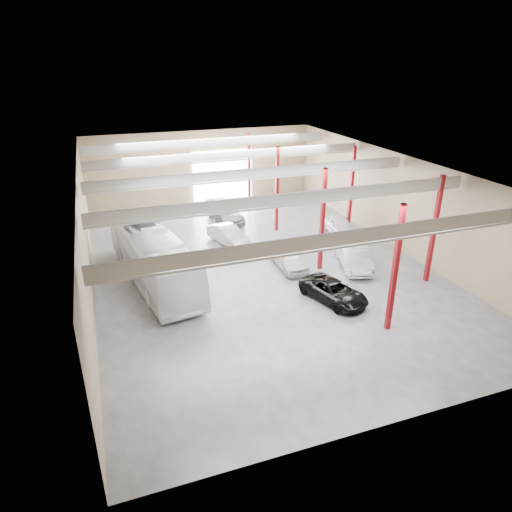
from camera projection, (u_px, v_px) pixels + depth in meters
depot_shell at (258, 194)px, 30.49m from camera, size 22.12×32.12×7.06m
coach_bus at (153, 257)px, 29.14m from camera, size 4.56×12.40×3.37m
black_sedan at (334, 291)px, 27.10m from camera, size 3.27×4.89×1.25m
car_row_a at (289, 258)px, 31.35m from camera, size 1.81×4.25×1.43m
car_row_b at (228, 235)px, 35.38m from camera, size 2.58×4.50×1.40m
car_row_c at (225, 213)px, 40.24m from camera, size 2.71×5.28×1.47m
car_right_near at (354, 256)px, 31.44m from camera, size 3.06×5.14×1.60m
car_right_far at (340, 226)px, 37.19m from camera, size 2.23×4.48×1.47m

